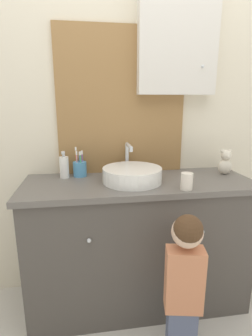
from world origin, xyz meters
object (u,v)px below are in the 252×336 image
teddy_bear (225,162)px  drinking_cup (187,181)px  soap_dispenser (64,167)px  sink_basin (132,174)px  child_figure (185,277)px  toothbrush_holder (80,168)px

teddy_bear → drinking_cup: (-0.38, -0.27, -0.03)m
soap_dispenser → sink_basin: bearing=-20.1°
child_figure → drinking_cup: drinking_cup is taller
soap_dispenser → drinking_cup: 0.78m
toothbrush_holder → drinking_cup: toothbrush_holder is taller
toothbrush_holder → child_figure: 0.91m
teddy_bear → soap_dispenser: bearing=176.0°
sink_basin → soap_dispenser: (-0.42, 0.15, 0.02)m
sink_basin → child_figure: size_ratio=0.49×
toothbrush_holder → drinking_cup: bearing=-31.7°
soap_dispenser → teddy_bear: size_ratio=1.02×
soap_dispenser → teddy_bear: (1.07, -0.07, 0.01)m
soap_dispenser → toothbrush_holder: bearing=12.6°
soap_dispenser → teddy_bear: soap_dispenser is taller
drinking_cup → toothbrush_holder: bearing=148.3°
sink_basin → toothbrush_holder: (-0.32, 0.17, 0.00)m
sink_basin → soap_dispenser: bearing=159.9°
child_figure → drinking_cup: size_ratio=8.75×
teddy_bear → drinking_cup: bearing=-144.3°
teddy_bear → toothbrush_holder: bearing=174.4°
toothbrush_holder → teddy_bear: toothbrush_holder is taller
child_figure → teddy_bear: (0.47, 0.53, 0.44)m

